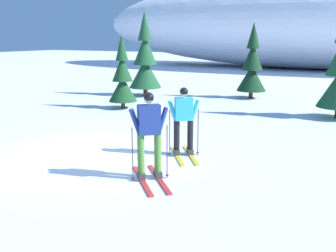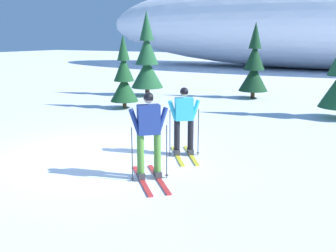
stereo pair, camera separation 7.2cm
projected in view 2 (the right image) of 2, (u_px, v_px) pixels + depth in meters
ground_plane at (92, 156)px, 9.69m from camera, size 120.00×120.00×0.00m
skier_cyan_jacket at (184, 120)px, 9.55m from camera, size 1.31×1.56×1.72m
skier_navy_jacket at (149, 134)px, 7.91m from camera, size 1.54×1.59×1.84m
pine_tree_far_left at (147, 61)px, 19.21m from camera, size 1.62×1.62×4.20m
pine_tree_center_left at (124, 78)px, 15.88m from camera, size 1.17×1.17×3.04m
pine_tree_center_right at (254, 67)px, 18.46m from camera, size 1.41×1.41×3.64m
snow_ridge_background at (322, 21)px, 35.06m from camera, size 45.02×15.02×8.63m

